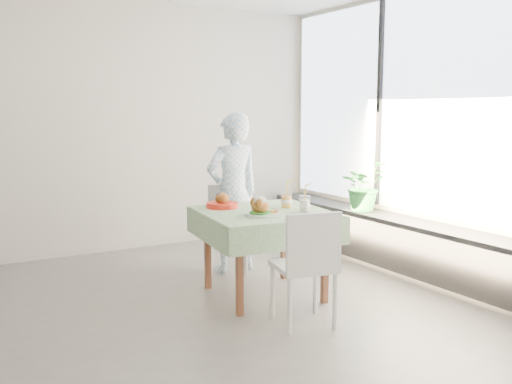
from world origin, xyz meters
TOP-DOWN VIEW (x-y plane):
  - floor at (0.00, 0.00)m, footprint 6.00×6.00m
  - wall_back at (0.00, 2.50)m, footprint 6.00×0.02m
  - wall_front at (0.00, -2.50)m, footprint 6.00×0.02m
  - wall_right at (3.00, 0.00)m, footprint 0.02×5.00m
  - window_pane at (2.97, 0.00)m, footprint 0.01×4.80m
  - window_ledge at (2.80, 0.00)m, footprint 0.40×4.80m
  - cafe_table at (1.12, 0.28)m, footprint 1.15×1.15m
  - chair_far at (1.21, 1.12)m, footprint 0.54×0.54m
  - chair_near at (1.03, -0.45)m, footprint 0.49×0.49m
  - diner at (1.26, 1.10)m, footprint 0.59×0.40m
  - main_dish at (1.00, 0.11)m, footprint 0.31×0.31m
  - juice_cup_orange at (1.38, 0.33)m, footprint 0.10×0.10m
  - juice_cup_lemonade at (1.40, 0.08)m, footprint 0.10×0.10m
  - second_dish at (0.89, 0.61)m, footprint 0.28×0.28m
  - potted_plant at (2.76, 0.91)m, footprint 0.57×0.51m

SIDE VIEW (x-z plane):
  - floor at x=0.00m, z-range 0.00..0.00m
  - window_ledge at x=2.80m, z-range 0.00..0.50m
  - chair_far at x=1.21m, z-range -0.16..0.68m
  - chair_near at x=1.03m, z-range -0.17..0.71m
  - cafe_table at x=1.12m, z-range 0.09..0.83m
  - potted_plant at x=2.76m, z-range 0.50..1.05m
  - second_dish at x=0.89m, z-range 0.71..0.85m
  - diner at x=1.26m, z-range 0.00..1.57m
  - main_dish at x=1.00m, z-range 0.71..0.88m
  - juice_cup_lemonade at x=1.40m, z-range 0.67..0.94m
  - juice_cup_orange at x=1.38m, z-range 0.67..0.95m
  - wall_back at x=0.00m, z-range 0.00..2.80m
  - wall_front at x=0.00m, z-range 0.00..2.80m
  - wall_right at x=3.00m, z-range 0.00..2.80m
  - window_pane at x=2.97m, z-range 0.56..2.74m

